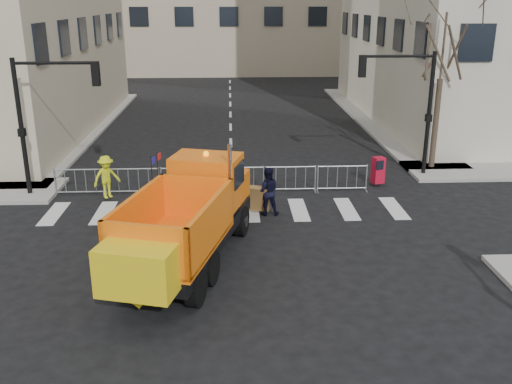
{
  "coord_description": "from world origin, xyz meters",
  "views": [
    {
      "loc": [
        0.0,
        -14.29,
        7.47
      ],
      "look_at": [
        0.76,
        2.5,
        1.75
      ],
      "focal_mm": 40.0,
      "sensor_mm": 36.0,
      "label": 1
    }
  ],
  "objects_px": {
    "plow_truck": "(187,217)",
    "worker": "(107,177)",
    "cop_b": "(267,191)",
    "cop_a": "(206,180)",
    "cop_c": "(225,192)",
    "newspaper_box": "(378,170)"
  },
  "relations": [
    {
      "from": "cop_a",
      "to": "newspaper_box",
      "type": "bearing_deg",
      "value": -177.71
    },
    {
      "from": "cop_a",
      "to": "cop_c",
      "type": "bearing_deg",
      "value": 104.89
    },
    {
      "from": "cop_b",
      "to": "worker",
      "type": "bearing_deg",
      "value": -14.76
    },
    {
      "from": "cop_a",
      "to": "cop_b",
      "type": "xyz_separation_m",
      "value": [
        2.26,
        -1.61,
        0.06
      ]
    },
    {
      "from": "plow_truck",
      "to": "worker",
      "type": "distance_m",
      "value": 6.8
    },
    {
      "from": "cop_c",
      "to": "worker",
      "type": "bearing_deg",
      "value": -60.05
    },
    {
      "from": "cop_a",
      "to": "newspaper_box",
      "type": "distance_m",
      "value": 7.23
    },
    {
      "from": "plow_truck",
      "to": "cop_c",
      "type": "bearing_deg",
      "value": 0.65
    },
    {
      "from": "plow_truck",
      "to": "cop_c",
      "type": "relative_size",
      "value": 5.07
    },
    {
      "from": "cop_a",
      "to": "cop_b",
      "type": "bearing_deg",
      "value": 135.1
    },
    {
      "from": "cop_a",
      "to": "worker",
      "type": "height_order",
      "value": "worker"
    },
    {
      "from": "cop_c",
      "to": "plow_truck",
      "type": "bearing_deg",
      "value": 36.42
    },
    {
      "from": "cop_c",
      "to": "newspaper_box",
      "type": "relative_size",
      "value": 1.64
    },
    {
      "from": "cop_b",
      "to": "cop_c",
      "type": "height_order",
      "value": "cop_c"
    },
    {
      "from": "cop_c",
      "to": "newspaper_box",
      "type": "bearing_deg",
      "value": 167.48
    },
    {
      "from": "cop_c",
      "to": "worker",
      "type": "relative_size",
      "value": 1.08
    },
    {
      "from": "plow_truck",
      "to": "newspaper_box",
      "type": "distance_m",
      "value": 10.33
    },
    {
      "from": "cop_b",
      "to": "cop_a",
      "type": "bearing_deg",
      "value": -34.48
    },
    {
      "from": "worker",
      "to": "newspaper_box",
      "type": "relative_size",
      "value": 1.51
    },
    {
      "from": "cop_b",
      "to": "cop_c",
      "type": "distance_m",
      "value": 1.51
    },
    {
      "from": "cop_a",
      "to": "cop_b",
      "type": "relative_size",
      "value": 0.93
    },
    {
      "from": "cop_c",
      "to": "newspaper_box",
      "type": "distance_m",
      "value": 7.06
    }
  ]
}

